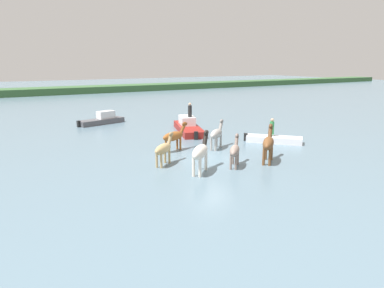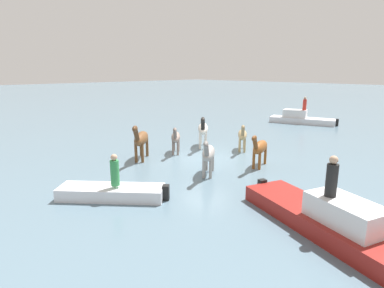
{
  "view_description": "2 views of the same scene",
  "coord_description": "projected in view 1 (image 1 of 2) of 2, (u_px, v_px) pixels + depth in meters",
  "views": [
    {
      "loc": [
        -11.35,
        -16.81,
        5.7
      ],
      "look_at": [
        -0.92,
        0.54,
        0.96
      ],
      "focal_mm": 32.76,
      "sensor_mm": 36.0,
      "label": 1
    },
    {
      "loc": [
        12.16,
        11.41,
        4.73
      ],
      "look_at": [
        0.37,
        -0.59,
        0.77
      ],
      "focal_mm": 29.61,
      "sensor_mm": 36.0,
      "label": 2
    }
  ],
  "objects": [
    {
      "name": "ground_plane",
      "position": [
        210.0,
        159.0,
        21.02
      ],
      "size": [
        205.82,
        205.82,
        0.0
      ],
      "primitive_type": "plane",
      "color": "slate"
    },
    {
      "name": "distant_shoreline",
      "position": [
        53.0,
        94.0,
        63.86
      ],
      "size": [
        185.24,
        6.0,
        2.4
      ],
      "primitive_type": "cube",
      "color": "#345931",
      "rests_on": "ground_plane"
    },
    {
      "name": "horse_mid_herd",
      "position": [
        200.0,
        152.0,
        18.26
      ],
      "size": [
        2.24,
        2.11,
        2.07
      ],
      "rotation": [
        0.0,
        0.0,
        0.75
      ],
      "color": "silver",
      "rests_on": "ground_plane"
    },
    {
      "name": "horse_rear_stallion",
      "position": [
        268.0,
        143.0,
        20.22
      ],
      "size": [
        2.25,
        2.09,
        2.07
      ],
      "rotation": [
        0.0,
        0.0,
        0.74
      ],
      "color": "brown",
      "rests_on": "ground_plane"
    },
    {
      "name": "horse_gray_outer",
      "position": [
        217.0,
        134.0,
        23.44
      ],
      "size": [
        2.12,
        1.72,
        1.84
      ],
      "rotation": [
        0.0,
        0.0,
        0.64
      ],
      "color": "#9E9993",
      "rests_on": "ground_plane"
    },
    {
      "name": "horse_pinto_flank",
      "position": [
        174.0,
        136.0,
        22.84
      ],
      "size": [
        2.29,
        1.08,
        1.79
      ],
      "rotation": [
        0.0,
        0.0,
        0.32
      ],
      "color": "brown",
      "rests_on": "ground_plane"
    },
    {
      "name": "horse_dun_straggler",
      "position": [
        164.0,
        149.0,
        19.68
      ],
      "size": [
        1.97,
        1.62,
        1.73
      ],
      "rotation": [
        0.0,
        0.0,
        0.65
      ],
      "color": "tan",
      "rests_on": "ground_plane"
    },
    {
      "name": "horse_chestnut_trailing",
      "position": [
        235.0,
        150.0,
        19.38
      ],
      "size": [
        1.75,
        1.79,
        1.69
      ],
      "rotation": [
        0.0,
        0.0,
        0.8
      ],
      "color": "gray",
      "rests_on": "ground_plane"
    },
    {
      "name": "boat_launch_far",
      "position": [
        274.0,
        140.0,
        25.38
      ],
      "size": [
        3.44,
        3.66,
        0.72
      ],
      "rotation": [
        0.0,
        0.0,
        5.44
      ],
      "color": "silver",
      "rests_on": "ground_plane"
    },
    {
      "name": "boat_tender_starboard",
      "position": [
        188.0,
        128.0,
        29.32
      ],
      "size": [
        3.53,
        6.07,
        1.38
      ],
      "rotation": [
        0.0,
        0.0,
        1.22
      ],
      "color": "maroon",
      "rests_on": "ground_plane"
    },
    {
      "name": "boat_dinghy_port",
      "position": [
        102.0,
        121.0,
        33.06
      ],
      "size": [
        4.66,
        2.28,
        1.33
      ],
      "rotation": [
        0.0,
        0.0,
        0.25
      ],
      "color": "#4C4C51",
      "rests_on": "ground_plane"
    },
    {
      "name": "person_spotter_bow",
      "position": [
        272.0,
        127.0,
        25.31
      ],
      "size": [
        0.32,
        0.32,
        1.19
      ],
      "color": "#338C4C",
      "rests_on": "boat_launch_far"
    },
    {
      "name": "person_watcher_seated",
      "position": [
        190.0,
        110.0,
        29.16
      ],
      "size": [
        0.32,
        0.32,
        1.19
      ],
      "color": "black",
      "rests_on": "boat_tender_starboard"
    }
  ]
}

